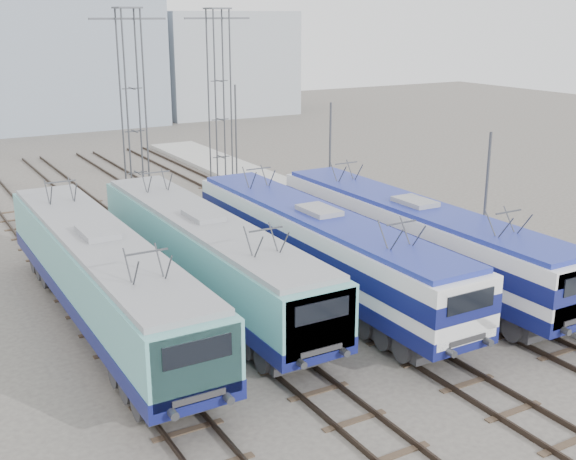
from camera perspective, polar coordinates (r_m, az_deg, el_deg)
The scene contains 13 objects.
ground at distance 26.33m, azimuth 4.26°, elevation -9.60°, with size 160.00×160.00×0.00m, color #514C47.
platform at distance 37.99m, azimuth 10.24°, elevation -1.20°, with size 4.00×70.00×0.30m, color #9E9E99.
locomotive_far_left at distance 27.96m, azimuth -14.44°, elevation -3.38°, with size 2.93×18.50×3.48m.
locomotive_center_left at distance 29.87m, azimuth -6.43°, elevation -1.78°, with size 2.84×17.95×3.38m.
locomotive_center_right at distance 30.46m, azimuth 2.62°, elevation -1.19°, with size 2.85×18.02×3.39m.
locomotive_far_right at distance 32.44m, azimuth 10.08°, elevation -0.35°, with size 2.82×17.86×3.36m.
catenary_tower_west at distance 43.83m, azimuth -12.15°, elevation 9.77°, with size 4.50×1.20×12.00m.
catenary_tower_east at distance 48.04m, azimuth -5.43°, elevation 10.63°, with size 4.50×1.20×12.00m.
mast_front at distance 31.80m, azimuth 15.26°, elevation 1.25°, with size 0.12×0.12×7.00m, color #3F4247.
mast_mid at distance 40.85m, azimuth 3.32°, elevation 5.16°, with size 0.12×0.12×7.00m, color #3F4247.
mast_rear at distance 51.14m, azimuth -4.13°, elevation 7.48°, with size 0.12×0.12×7.00m, color #3F4247.
building_center at distance 83.30m, azimuth -18.51°, elevation 14.03°, with size 22.00×14.00×18.00m, color gray.
building_east at distance 89.79m, azimuth -5.48°, elevation 13.00°, with size 16.00×12.00×12.00m, color #949CA5.
Camera 1 is at (-13.46, -19.41, 11.64)m, focal length 45.00 mm.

